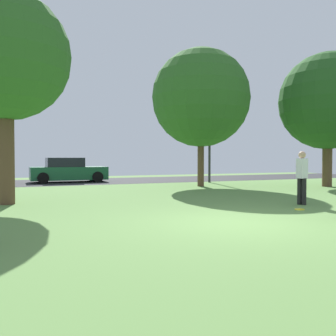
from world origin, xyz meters
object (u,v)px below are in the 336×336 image
object	(u,v)px
maple_tree_far	(5,56)
maple_tree_near	(328,101)
street_lamp_post	(209,144)
person_catcher	(302,175)
frisbee_disc	(299,209)
oak_tree_center	(201,98)
parked_car_green	(68,171)

from	to	relation	value
maple_tree_far	maple_tree_near	bearing A→B (deg)	5.12
maple_tree_near	street_lamp_post	bearing A→B (deg)	127.79
maple_tree_near	person_catcher	distance (m)	8.93
person_catcher	street_lamp_post	size ratio (longest dim) A/B	0.37
maple_tree_far	frisbee_disc	distance (m)	10.02
maple_tree_far	oak_tree_center	bearing A→B (deg)	23.90
oak_tree_center	person_catcher	size ratio (longest dim) A/B	4.21
parked_car_green	street_lamp_post	size ratio (longest dim) A/B	0.98
frisbee_disc	oak_tree_center	bearing A→B (deg)	80.00
oak_tree_center	frisbee_disc	distance (m)	9.89
oak_tree_center	parked_car_green	distance (m)	9.17
oak_tree_center	person_catcher	distance (m)	8.64
maple_tree_far	person_catcher	xyz separation A→B (m)	(8.47, -3.78, -3.71)
maple_tree_far	frisbee_disc	xyz separation A→B (m)	(7.59, -4.63, -4.62)
street_lamp_post	maple_tree_far	bearing A→B (deg)	-149.68
maple_tree_far	frisbee_disc	world-z (taller)	maple_tree_far
parked_car_green	frisbee_disc	bearing A→B (deg)	-73.77
oak_tree_center	street_lamp_post	bearing A→B (deg)	51.89
oak_tree_center	frisbee_disc	world-z (taller)	oak_tree_center
maple_tree_near	frisbee_disc	world-z (taller)	maple_tree_near
maple_tree_far	street_lamp_post	distance (m)	12.96
oak_tree_center	maple_tree_far	bearing A→B (deg)	-156.10
oak_tree_center	frisbee_disc	size ratio (longest dim) A/B	26.03
oak_tree_center	person_catcher	xyz separation A→B (m)	(-0.66, -7.83, -3.60)
maple_tree_far	maple_tree_near	world-z (taller)	maple_tree_near
frisbee_disc	parked_car_green	distance (m)	15.28
maple_tree_far	parked_car_green	xyz separation A→B (m)	(3.33, 10.02, -3.96)
frisbee_disc	street_lamp_post	distance (m)	11.79
maple_tree_far	street_lamp_post	world-z (taller)	maple_tree_far
maple_tree_near	parked_car_green	bearing A→B (deg)	143.21
maple_tree_far	person_catcher	bearing A→B (deg)	-24.08
person_catcher	frisbee_disc	world-z (taller)	person_catcher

